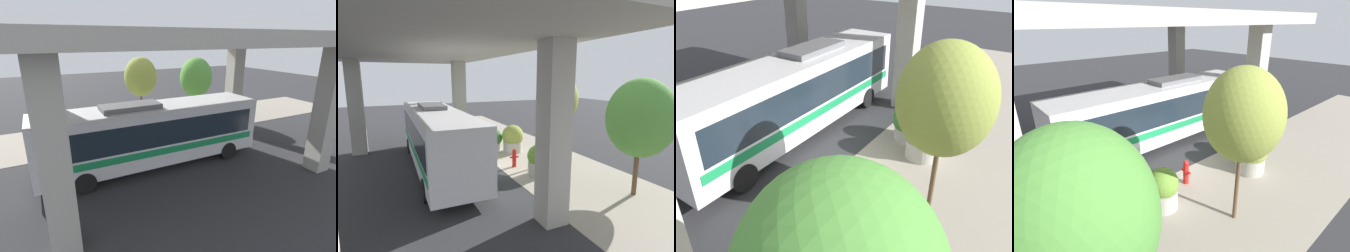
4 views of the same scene
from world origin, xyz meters
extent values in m
plane|color=#2D2D30|center=(0.00, 0.00, 0.00)|extent=(80.00, 80.00, 0.00)
cube|color=gray|center=(-3.00, 0.00, 0.01)|extent=(6.00, 40.00, 0.02)
cube|color=#ADA89E|center=(0.50, -6.33, 3.17)|extent=(0.90, 0.90, 6.34)
cube|color=#ADA89E|center=(7.50, -6.33, 3.17)|extent=(0.90, 0.90, 6.34)
cube|color=silver|center=(3.18, -1.29, 1.89)|extent=(2.58, 11.88, 2.88)
cube|color=#19232D|center=(3.18, -1.29, 2.24)|extent=(2.62, 10.93, 1.27)
cube|color=#198C4C|center=(3.18, -1.29, 1.31)|extent=(2.62, 11.28, 0.35)
cube|color=slate|center=(3.18, -2.47, 3.45)|extent=(1.29, 2.97, 0.24)
cylinder|color=black|center=(1.97, 2.87, 0.50)|extent=(0.28, 1.00, 1.00)
cylinder|color=black|center=(4.39, 2.87, 0.50)|extent=(0.28, 1.00, 1.00)
cylinder|color=black|center=(1.97, -5.15, 0.50)|extent=(0.28, 1.00, 1.00)
cylinder|color=black|center=(4.39, -5.15, 0.50)|extent=(0.28, 1.00, 1.00)
cylinder|color=red|center=(-0.89, 0.50, 0.46)|extent=(0.24, 0.24, 0.92)
sphere|color=red|center=(-0.89, 0.50, 0.99)|extent=(0.23, 0.23, 0.23)
cylinder|color=red|center=(-1.07, 0.50, 0.60)|extent=(0.14, 0.11, 0.11)
cylinder|color=red|center=(-0.72, 0.50, 0.60)|extent=(0.14, 0.11, 0.11)
cylinder|color=#ADA89E|center=(-1.10, -3.27, 0.29)|extent=(1.03, 1.03, 0.59)
sphere|color=#38722D|center=(-1.10, -3.27, 0.94)|extent=(1.27, 1.27, 1.27)
sphere|color=#993F8C|center=(-0.97, -3.38, 0.73)|extent=(0.36, 0.36, 0.36)
cylinder|color=#ADA89E|center=(-2.17, -2.34, 0.38)|extent=(1.29, 1.29, 0.76)
sphere|color=olive|center=(-2.17, -2.34, 1.17)|extent=(1.49, 1.49, 1.49)
sphere|color=#993F8C|center=(-2.01, -2.47, 0.94)|extent=(0.45, 0.45, 0.45)
cylinder|color=#ADA89E|center=(-1.47, 2.19, 0.37)|extent=(1.07, 1.07, 0.75)
sphere|color=olive|center=(-1.47, 2.19, 1.07)|extent=(1.16, 1.16, 1.16)
sphere|color=#993F8C|center=(-1.33, 2.08, 0.90)|extent=(0.38, 0.38, 0.38)
cylinder|color=brown|center=(-3.60, 0.68, 1.57)|extent=(0.14, 0.14, 3.14)
ellipsoid|color=olive|center=(-3.60, 0.68, 3.88)|extent=(2.48, 2.48, 2.97)
camera|label=1|loc=(15.28, -6.47, 6.65)|focal=28.00mm
camera|label=2|loc=(5.58, 13.59, 5.12)|focal=28.00mm
camera|label=3|loc=(-5.67, 8.23, 7.17)|focal=35.00mm
camera|label=4|loc=(-7.86, 7.05, 6.54)|focal=28.00mm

